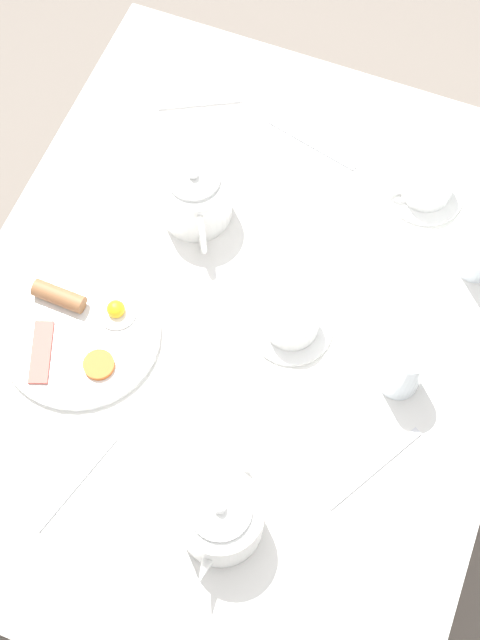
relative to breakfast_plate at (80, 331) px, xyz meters
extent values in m
plane|color=#70665B|center=(0.24, 0.11, -0.75)|extent=(8.00, 8.00, 0.00)
cube|color=silver|center=(0.24, 0.11, -0.02)|extent=(0.92, 1.16, 0.03)
cylinder|color=brown|center=(-0.17, 0.64, -0.39)|extent=(0.04, 0.04, 0.71)
cylinder|color=white|center=(0.00, 0.00, 0.00)|extent=(0.27, 0.27, 0.01)
cylinder|color=white|center=(0.04, 0.05, 0.01)|extent=(0.07, 0.07, 0.00)
sphere|color=yellow|center=(0.04, 0.05, 0.02)|extent=(0.03, 0.03, 0.03)
cylinder|color=brown|center=(-0.05, 0.04, 0.02)|extent=(0.09, 0.03, 0.03)
cube|color=#B74C42|center=(-0.04, -0.06, 0.01)|extent=(0.07, 0.11, 0.01)
cylinder|color=#D16023|center=(0.06, -0.05, 0.01)|extent=(0.05, 0.05, 0.01)
cylinder|color=white|center=(0.34, -0.21, 0.04)|extent=(0.13, 0.13, 0.10)
cylinder|color=white|center=(0.34, -0.21, 0.10)|extent=(0.09, 0.09, 0.01)
sphere|color=white|center=(0.34, -0.21, 0.11)|extent=(0.02, 0.02, 0.02)
cone|color=white|center=(0.34, -0.29, 0.05)|extent=(0.02, 0.06, 0.05)
torus|color=white|center=(0.33, -0.14, 0.04)|extent=(0.02, 0.08, 0.08)
cylinder|color=white|center=(0.09, 0.29, 0.04)|extent=(0.13, 0.13, 0.10)
cylinder|color=white|center=(0.09, 0.29, 0.10)|extent=(0.09, 0.09, 0.01)
sphere|color=white|center=(0.09, 0.29, 0.11)|extent=(0.02, 0.02, 0.02)
cone|color=white|center=(0.05, 0.35, 0.05)|extent=(0.05, 0.06, 0.05)
torus|color=white|center=(0.12, 0.23, 0.04)|extent=(0.05, 0.08, 0.08)
cylinder|color=white|center=(0.32, 0.13, -0.01)|extent=(0.14, 0.14, 0.01)
cylinder|color=white|center=(0.32, 0.13, 0.03)|extent=(0.09, 0.09, 0.06)
cylinder|color=tan|center=(0.32, 0.13, 0.02)|extent=(0.08, 0.08, 0.05)
torus|color=white|center=(0.29, 0.17, 0.03)|extent=(0.03, 0.04, 0.04)
cylinder|color=white|center=(0.45, 0.47, -0.01)|extent=(0.14, 0.14, 0.01)
cylinder|color=white|center=(0.45, 0.47, 0.03)|extent=(0.09, 0.09, 0.06)
cylinder|color=tan|center=(0.45, 0.47, 0.02)|extent=(0.08, 0.08, 0.04)
torus|color=white|center=(0.41, 0.45, 0.03)|extent=(0.04, 0.02, 0.04)
cylinder|color=white|center=(0.52, 0.11, 0.05)|extent=(0.07, 0.07, 0.12)
cube|color=white|center=(-0.02, 0.55, 0.00)|extent=(0.19, 0.16, 0.01)
cube|color=silver|center=(0.10, -0.23, -0.01)|extent=(0.06, 0.18, 0.00)
cube|color=silver|center=(0.52, -0.04, -0.01)|extent=(0.11, 0.17, 0.00)
cube|color=silver|center=(0.23, 0.50, -0.01)|extent=(0.18, 0.06, 0.00)
camera|label=1|loc=(0.46, -0.46, 1.34)|focal=50.00mm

